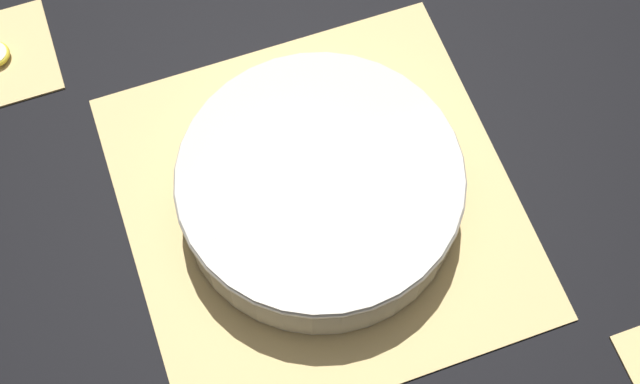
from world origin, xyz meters
TOP-DOWN VIEW (x-y plane):
  - ground_plane at (0.00, 0.00)m, footprint 6.00×6.00m
  - bamboo_mat_center at (-0.00, 0.00)m, footprint 0.43×0.42m
  - fruit_salad_bowl at (-0.00, -0.00)m, footprint 0.30×0.30m

SIDE VIEW (x-z plane):
  - ground_plane at x=0.00m, z-range 0.00..0.00m
  - bamboo_mat_center at x=0.00m, z-range 0.00..0.01m
  - fruit_salad_bowl at x=0.00m, z-range 0.01..0.08m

